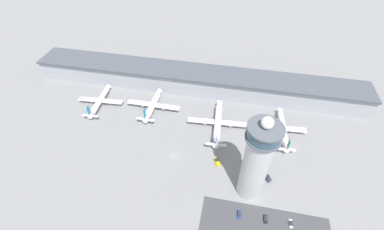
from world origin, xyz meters
name	(u,v)px	position (x,y,z in m)	size (l,w,h in m)	color
ground_plane	(174,157)	(0.00, 0.00, 0.00)	(1000.00, 1000.00, 0.00)	gray
terminal_building	(196,80)	(0.00, 70.00, 8.38)	(256.81, 25.00, 16.56)	#A3A8B2
control_tower	(256,161)	(45.63, -14.46, 26.71)	(16.13, 16.13, 55.75)	#BCBCC1
airplane_gate_alpha	(100,101)	(-66.25, 36.51, 3.95)	(33.86, 35.89, 12.51)	white
airplane_gate_bravo	(153,105)	(-25.87, 39.10, 4.39)	(39.32, 33.68, 14.08)	white
airplane_gate_charlie	(218,122)	(22.86, 30.53, 4.27)	(41.73, 42.09, 14.05)	white
airplane_gate_delta	(283,129)	(66.06, 33.62, 3.94)	(31.18, 38.08, 12.08)	white
service_truck_catering	(266,177)	(55.35, -4.83, 1.10)	(6.12, 5.89, 3.14)	black
service_truck_fuel	(217,162)	(26.23, 0.67, 0.98)	(5.24, 6.63, 2.82)	black
car_red_hatchback	(266,219)	(54.85, -29.37, 0.57)	(1.82, 4.37, 1.46)	black
car_black_suv	(291,224)	(67.16, -29.25, 0.53)	(1.87, 4.43, 1.37)	black
car_blue_compact	(239,214)	(41.61, -29.46, 0.57)	(1.75, 4.47, 1.46)	black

